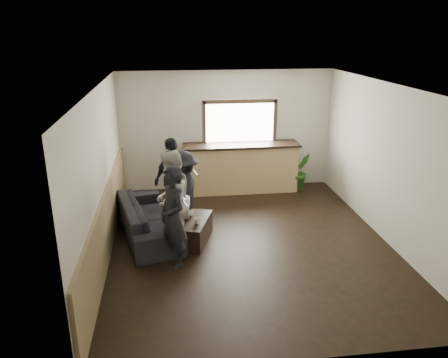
{
  "coord_description": "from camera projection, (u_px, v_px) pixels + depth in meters",
  "views": [
    {
      "loc": [
        -1.38,
        -6.99,
        3.72
      ],
      "look_at": [
        -0.4,
        0.4,
        1.11
      ],
      "focal_mm": 35.0,
      "sensor_mm": 36.0,
      "label": 1
    }
  ],
  "objects": [
    {
      "name": "room_shell",
      "position": [
        208.0,
        168.0,
        7.37
      ],
      "size": [
        5.01,
        6.01,
        2.8
      ],
      "color": "silver",
      "rests_on": "ground"
    },
    {
      "name": "sofa",
      "position": [
        148.0,
        219.0,
        8.15
      ],
      "size": [
        1.37,
        2.41,
        0.66
      ],
      "primitive_type": "imported",
      "rotation": [
        0.0,
        0.0,
        1.8
      ],
      "color": "black",
      "rests_on": "ground"
    },
    {
      "name": "coffee_table",
      "position": [
        192.0,
        230.0,
        7.93
      ],
      "size": [
        0.83,
        1.1,
        0.44
      ],
      "primitive_type": "cube",
      "rotation": [
        0.0,
        0.0,
        -0.33
      ],
      "color": "black",
      "rests_on": "ground"
    },
    {
      "name": "person_c",
      "position": [
        184.0,
        191.0,
        8.29
      ],
      "size": [
        0.59,
        1.01,
        1.54
      ],
      "rotation": [
        0.0,
        0.0,
        -1.55
      ],
      "color": "black",
      "rests_on": "ground"
    },
    {
      "name": "person_a",
      "position": [
        173.0,
        217.0,
        6.95
      ],
      "size": [
        0.63,
        0.73,
        1.69
      ],
      "rotation": [
        0.0,
        0.0,
        -1.14
      ],
      "color": "black",
      "rests_on": "ground"
    },
    {
      "name": "ground",
      "position": [
        249.0,
        243.0,
        7.94
      ],
      "size": [
        5.0,
        6.0,
        0.01
      ],
      "primitive_type": "cube",
      "color": "black"
    },
    {
      "name": "cup_b",
      "position": [
        197.0,
        221.0,
        7.69
      ],
      "size": [
        0.15,
        0.15,
        0.1
      ],
      "primitive_type": "imported",
      "rotation": [
        0.0,
        0.0,
        2.4
      ],
      "color": "silver",
      "rests_on": "coffee_table"
    },
    {
      "name": "bar_counter",
      "position": [
        241.0,
        165.0,
        10.29
      ],
      "size": [
        2.7,
        0.68,
        2.13
      ],
      "color": "tan",
      "rests_on": "ground"
    },
    {
      "name": "potted_plant",
      "position": [
        300.0,
        171.0,
        10.39
      ],
      "size": [
        0.59,
        0.53,
        0.92
      ],
      "primitive_type": "imported",
      "rotation": [
        0.0,
        0.0,
        0.26
      ],
      "color": "#2D6623",
      "rests_on": "ground"
    },
    {
      "name": "cup_a",
      "position": [
        190.0,
        213.0,
        7.99
      ],
      "size": [
        0.17,
        0.17,
        0.1
      ],
      "primitive_type": "imported",
      "rotation": [
        0.0,
        0.0,
        5.88
      ],
      "color": "silver",
      "rests_on": "coffee_table"
    },
    {
      "name": "person_b",
      "position": [
        172.0,
        199.0,
        7.62
      ],
      "size": [
        0.92,
        1.02,
        1.74
      ],
      "rotation": [
        0.0,
        0.0,
        -1.94
      ],
      "color": "#BCB4AA",
      "rests_on": "ground"
    },
    {
      "name": "person_d",
      "position": [
        173.0,
        177.0,
        8.91
      ],
      "size": [
        0.99,
        0.93,
        1.64
      ],
      "rotation": [
        0.0,
        0.0,
        -2.43
      ],
      "color": "black",
      "rests_on": "ground"
    }
  ]
}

